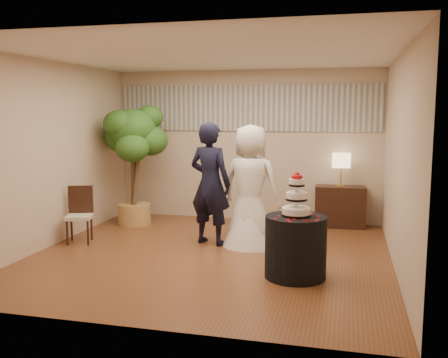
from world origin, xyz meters
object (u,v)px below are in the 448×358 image
(cake_table, at_px, (296,247))
(ficus_tree, at_px, (133,164))
(table_lamp, at_px, (341,170))
(side_chair, at_px, (79,215))
(groom, at_px, (210,184))
(console, at_px, (340,207))
(bride, at_px, (251,186))
(wedding_cake, at_px, (297,194))

(cake_table, distance_m, ficus_tree, 3.92)
(table_lamp, height_order, ficus_tree, ficus_tree)
(side_chair, bearing_deg, groom, -6.31)
(groom, height_order, table_lamp, groom)
(groom, distance_m, cake_table, 2.01)
(groom, bearing_deg, table_lamp, -123.28)
(cake_table, relative_size, console, 0.88)
(bride, bearing_deg, table_lamp, -117.11)
(wedding_cake, bearing_deg, bride, 121.62)
(table_lamp, bearing_deg, ficus_tree, -169.30)
(groom, xyz_separation_m, bride, (0.62, 0.06, -0.02))
(table_lamp, bearing_deg, wedding_cake, -99.48)
(groom, distance_m, side_chair, 2.11)
(bride, height_order, ficus_tree, ficus_tree)
(cake_table, xyz_separation_m, wedding_cake, (0.00, 0.00, 0.66))
(side_chair, bearing_deg, wedding_cake, -32.42)
(bride, xyz_separation_m, console, (1.31, 1.59, -0.56))
(ficus_tree, bearing_deg, cake_table, -35.54)
(groom, distance_m, ficus_tree, 1.96)
(cake_table, height_order, side_chair, side_chair)
(groom, relative_size, cake_table, 2.44)
(wedding_cake, distance_m, console, 3.05)
(cake_table, distance_m, table_lamp, 3.04)
(table_lamp, relative_size, ficus_tree, 0.26)
(groom, bearing_deg, ficus_tree, -13.35)
(groom, height_order, cake_table, groom)
(groom, distance_m, wedding_cake, 1.93)
(ficus_tree, bearing_deg, wedding_cake, -35.54)
(bride, xyz_separation_m, side_chair, (-2.62, -0.50, -0.49))
(console, distance_m, side_chair, 4.45)
(bride, xyz_separation_m, table_lamp, (1.31, 1.59, 0.09))
(cake_table, xyz_separation_m, console, (0.49, 2.93, -0.02))
(wedding_cake, height_order, side_chair, wedding_cake)
(cake_table, height_order, ficus_tree, ficus_tree)
(bride, distance_m, wedding_cake, 1.58)
(bride, distance_m, console, 2.14)
(bride, bearing_deg, side_chair, 23.30)
(table_lamp, bearing_deg, groom, -139.51)
(bride, height_order, cake_table, bride)
(console, distance_m, table_lamp, 0.65)
(console, relative_size, ficus_tree, 0.40)
(bride, height_order, console, bride)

